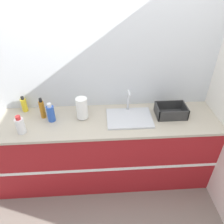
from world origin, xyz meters
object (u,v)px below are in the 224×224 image
Objects in this scene: dish_rack at (171,112)px; bottle_white_spray at (20,125)px; paper_towel_roll at (82,108)px; bottle_amber at (42,109)px; sink at (129,117)px; bottle_blue at (51,113)px; bottle_yellow at (24,105)px.

bottle_white_spray reaches higher than dish_rack.
paper_towel_roll is at bearing 179.25° from dish_rack.
sink is at bearing -5.23° from bottle_amber.
paper_towel_roll is 1.23× the size of bottle_white_spray.
bottle_amber reaches higher than bottle_blue.
bottle_amber is at bearing 174.38° from paper_towel_roll.
bottle_blue is at bearing -33.63° from bottle_amber.
bottle_amber reaches higher than bottle_yellow.
bottle_yellow is (-0.66, 0.18, -0.04)m from paper_towel_roll.
paper_towel_roll is at bearing -15.14° from bottle_yellow.
bottle_yellow is at bearing 169.22° from sink.
bottle_yellow is at bearing 164.86° from paper_towel_roll.
dish_rack is at bearing 7.00° from bottle_white_spray.
bottle_white_spray reaches higher than bottle_yellow.
dish_rack is at bearing -2.25° from bottle_amber.
bottle_white_spray is at bearing -145.76° from bottle_blue.
sink reaches higher than dish_rack.
dish_rack is (0.97, -0.01, -0.08)m from paper_towel_roll.
paper_towel_roll is at bearing 4.03° from bottle_blue.
bottle_blue is (-1.30, -0.01, 0.05)m from dish_rack.
bottle_white_spray is at bearing -124.27° from bottle_amber.
bottle_blue is at bearing 34.24° from bottle_white_spray.
sink is at bearing 8.33° from bottle_white_spray.
bottle_white_spray is at bearing -171.67° from sink.
bottle_blue is (-0.33, -0.02, -0.03)m from paper_towel_roll.
paper_towel_roll is 1.31× the size of bottle_yellow.
paper_towel_roll is 0.69m from bottle_yellow.
bottle_blue reaches higher than dish_rack.
paper_towel_roll is 1.15× the size of bottle_blue.
dish_rack is 1.65m from bottle_yellow.
bottle_white_spray is 1.07× the size of bottle_yellow.
bottle_blue is 0.39m from bottle_yellow.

